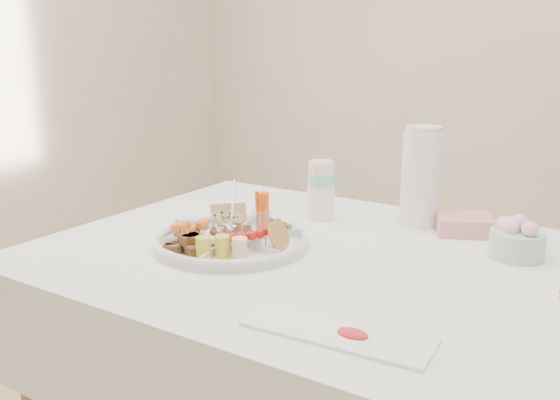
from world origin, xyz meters
The scene contains 15 objects.
wall_back centered at (0.00, 2.00, 1.35)m, with size 4.00×0.02×2.70m, color beige.
dining_table centered at (0.00, 0.00, 0.38)m, with size 1.52×1.02×0.76m, color white.
party_tray centered at (-0.29, -0.08, 0.78)m, with size 0.38×0.38×0.04m, color silver.
bean_dip centered at (-0.29, -0.08, 0.79)m, with size 0.10×0.10×0.04m, color black.
tortillas centered at (-0.17, -0.05, 0.80)m, with size 0.10×0.10×0.06m, color olive, non-canonical shape.
carrot_cucumber centered at (-0.26, 0.04, 0.82)m, with size 0.11×0.11×0.10m, color orange, non-canonical shape.
pita_raisins centered at (-0.39, 0.01, 0.80)m, with size 0.12×0.12×0.07m, color #EDB55F, non-canonical shape.
cherries centered at (-0.42, -0.11, 0.79)m, with size 0.12×0.12×0.05m, color orange, non-canonical shape.
granola_chunks centered at (-0.33, -0.21, 0.79)m, with size 0.10×0.10×0.04m, color brown, non-canonical shape.
banana_tomato centered at (-0.20, -0.17, 0.82)m, with size 0.12×0.12×0.09m, color #F4CE6C, non-canonical shape.
cup_stack centered at (-0.23, 0.26, 0.87)m, with size 0.08×0.08×0.22m, color silver.
thermos centered at (0.04, 0.35, 0.90)m, with size 0.11×0.11×0.28m, color white.
flower_bowl centered at (0.32, 0.22, 0.81)m, with size 0.13×0.13×0.10m, color #ADC8BA.
napkin_stack centered at (0.17, 0.34, 0.78)m, with size 0.14×0.13×0.05m, color pink.
placemat centered at (0.14, -0.36, 0.76)m, with size 0.34×0.11×0.01m, color white.
Camera 1 is at (0.57, -1.21, 1.24)m, focal length 38.00 mm.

